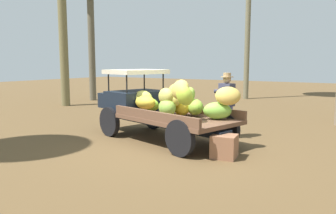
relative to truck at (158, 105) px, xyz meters
name	(u,v)px	position (x,y,z in m)	size (l,w,h in m)	color
ground_plane	(174,145)	(-0.76, 0.41, -0.92)	(60.00, 60.00, 0.00)	brown
truck	(158,105)	(0.00, 0.00, 0.00)	(4.66, 2.67, 1.85)	black
farmer	(226,101)	(-1.52, -1.05, 0.09)	(0.55, 0.51, 1.78)	#554F78
wooden_crate	(224,146)	(-2.25, 0.79, -0.67)	(0.52, 0.51, 0.50)	#8D5D40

